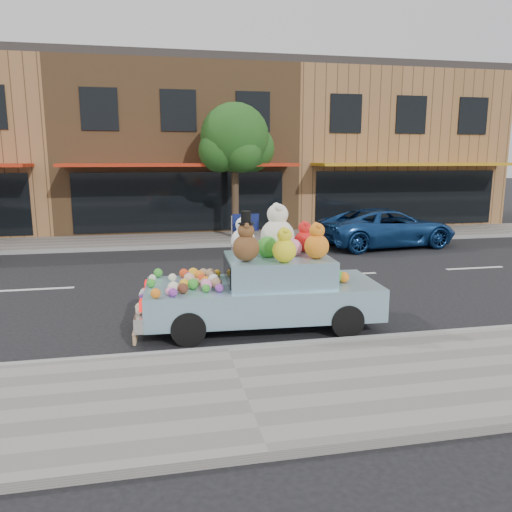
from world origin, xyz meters
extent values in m
plane|color=black|center=(0.00, 0.00, 0.00)|extent=(120.00, 120.00, 0.00)
cube|color=gray|center=(0.00, -6.50, 0.06)|extent=(60.00, 3.00, 0.12)
cube|color=gray|center=(0.00, 6.50, 0.06)|extent=(60.00, 3.00, 0.12)
cube|color=gray|center=(0.00, -5.00, 0.07)|extent=(60.00, 0.12, 0.13)
cube|color=gray|center=(0.00, 5.00, 0.07)|extent=(60.00, 0.12, 0.13)
cube|color=brown|center=(0.00, 12.00, 3.50)|extent=(10.00, 8.00, 7.00)
cube|color=#332D2B|center=(0.00, 12.00, 7.15)|extent=(10.00, 8.00, 0.30)
cube|color=black|center=(0.00, 7.98, 1.40)|extent=(8.50, 0.06, 2.40)
cube|color=red|center=(0.00, 7.10, 2.90)|extent=(9.00, 1.80, 0.12)
cube|color=black|center=(-3.00, 7.98, 5.00)|extent=(1.40, 0.06, 1.60)
cube|color=black|center=(0.00, 7.98, 5.00)|extent=(1.40, 0.06, 1.60)
cube|color=black|center=(3.00, 7.98, 5.00)|extent=(1.40, 0.06, 1.60)
cube|color=#93653D|center=(10.00, 12.00, 3.50)|extent=(10.00, 8.00, 7.00)
cube|color=#332D2B|center=(10.00, 12.00, 7.15)|extent=(10.00, 8.00, 0.30)
cube|color=black|center=(10.00, 7.98, 1.40)|extent=(8.50, 0.06, 2.40)
cube|color=#C08816|center=(10.00, 7.10, 2.90)|extent=(9.00, 1.80, 0.12)
cube|color=black|center=(7.00, 7.98, 5.00)|extent=(1.40, 0.06, 1.60)
cube|color=black|center=(10.00, 7.98, 5.00)|extent=(1.40, 0.06, 1.60)
cube|color=black|center=(13.00, 7.98, 5.00)|extent=(1.40, 0.06, 1.60)
cylinder|color=#38281C|center=(2.00, 6.50, 1.60)|extent=(0.28, 0.28, 3.20)
sphere|color=#1B4614|center=(2.00, 6.50, 3.92)|extent=(2.60, 2.60, 2.60)
sphere|color=#1B4614|center=(2.70, 6.80, 3.52)|extent=(1.80, 1.80, 1.80)
sphere|color=#1B4614|center=(1.40, 6.30, 3.42)|extent=(1.60, 1.60, 1.60)
sphere|color=#1B4614|center=(2.20, 5.90, 3.32)|extent=(1.40, 1.40, 1.40)
sphere|color=#1B4614|center=(1.70, 7.10, 3.62)|extent=(1.60, 1.60, 1.60)
imported|color=navy|center=(7.12, 3.91, 0.69)|extent=(5.19, 2.83, 1.38)
cylinder|color=black|center=(2.21, -4.61, 0.30)|extent=(0.61, 0.23, 0.60)
cylinder|color=black|center=(2.29, -3.05, 0.30)|extent=(0.61, 0.23, 0.60)
cylinder|color=black|center=(-0.59, -4.47, 0.30)|extent=(0.61, 0.23, 0.60)
cylinder|color=black|center=(-0.51, -2.91, 0.30)|extent=(0.61, 0.23, 0.60)
cube|color=#84B0C5|center=(0.85, -3.76, 0.55)|extent=(4.38, 1.92, 0.60)
cube|color=#84B0C5|center=(1.15, -3.77, 1.10)|extent=(1.97, 1.60, 0.50)
cube|color=silver|center=(-1.37, -3.65, 0.40)|extent=(0.25, 1.79, 0.26)
cube|color=red|center=(-1.35, -4.33, 0.72)|extent=(0.07, 0.28, 0.16)
cube|color=red|center=(-1.28, -2.97, 0.72)|extent=(0.07, 0.28, 0.16)
cube|color=black|center=(0.20, -3.73, 1.10)|extent=(0.11, 1.30, 0.40)
sphere|color=#573418|center=(0.48, -4.09, 1.59)|extent=(0.48, 0.48, 0.48)
sphere|color=#573418|center=(0.48, -4.09, 1.90)|extent=(0.30, 0.30, 0.30)
sphere|color=#573418|center=(0.48, -4.19, 1.99)|extent=(0.11, 0.11, 0.11)
sphere|color=#573418|center=(0.48, -3.99, 1.99)|extent=(0.11, 0.11, 0.11)
cylinder|color=black|center=(0.48, -4.09, 2.02)|extent=(0.28, 0.28, 0.02)
cylinder|color=black|center=(0.48, -4.09, 2.13)|extent=(0.18, 0.18, 0.22)
sphere|color=#F6ECC3|center=(1.22, -3.43, 1.68)|extent=(0.65, 0.65, 0.65)
sphere|color=#F6ECC3|center=(1.22, -3.43, 2.10)|extent=(0.41, 0.41, 0.41)
sphere|color=#F6ECC3|center=(1.22, -3.57, 2.23)|extent=(0.15, 0.15, 0.15)
sphere|color=#F6ECC3|center=(1.22, -3.29, 2.23)|extent=(0.15, 0.15, 0.15)
sphere|color=orange|center=(1.78, -4.11, 1.58)|extent=(0.45, 0.45, 0.45)
sphere|color=orange|center=(1.78, -4.11, 1.87)|extent=(0.28, 0.28, 0.28)
sphere|color=orange|center=(1.78, -4.21, 1.96)|extent=(0.11, 0.11, 0.11)
sphere|color=orange|center=(1.78, -4.01, 1.96)|extent=(0.11, 0.11, 0.11)
sphere|color=red|center=(1.77, -3.41, 1.56)|extent=(0.41, 0.41, 0.41)
sphere|color=red|center=(1.77, -3.41, 1.82)|extent=(0.25, 0.25, 0.25)
sphere|color=red|center=(1.77, -3.50, 1.90)|extent=(0.10, 0.10, 0.10)
sphere|color=red|center=(1.77, -3.32, 1.90)|extent=(0.10, 0.10, 0.10)
sphere|color=white|center=(0.57, -3.29, 1.59)|extent=(0.48, 0.48, 0.48)
sphere|color=white|center=(0.57, -3.29, 1.89)|extent=(0.30, 0.30, 0.30)
sphere|color=white|center=(0.57, -3.40, 1.99)|extent=(0.11, 0.11, 0.11)
sphere|color=white|center=(0.57, -3.19, 1.99)|extent=(0.11, 0.11, 0.11)
sphere|color=yellow|center=(1.12, -4.32, 1.56)|extent=(0.42, 0.42, 0.42)
sphere|color=yellow|center=(1.12, -4.32, 1.83)|extent=(0.26, 0.26, 0.26)
sphere|color=yellow|center=(1.12, -4.42, 1.92)|extent=(0.10, 0.10, 0.10)
sphere|color=yellow|center=(1.12, -4.23, 1.92)|extent=(0.10, 0.10, 0.10)
sphere|color=#308A25|center=(0.95, -3.76, 1.53)|extent=(0.40, 0.40, 0.40)
sphere|color=pink|center=(1.45, -3.74, 1.50)|extent=(0.32, 0.32, 0.32)
sphere|color=beige|center=(-0.80, -4.12, 0.95)|extent=(0.20, 0.20, 0.20)
sphere|color=#308A25|center=(-0.25, -4.21, 0.92)|extent=(0.15, 0.15, 0.15)
sphere|color=beige|center=(-0.79, -3.31, 0.93)|extent=(0.15, 0.15, 0.15)
sphere|color=orange|center=(-0.38, -3.12, 0.95)|extent=(0.21, 0.21, 0.21)
sphere|color=#752D8C|center=(-0.82, -4.39, 0.93)|extent=(0.15, 0.15, 0.15)
sphere|color=#308A25|center=(-1.18, -3.68, 0.93)|extent=(0.16, 0.16, 0.16)
sphere|color=red|center=(-0.56, -3.03, 0.94)|extent=(0.18, 0.18, 0.18)
sphere|color=#8C6B4D|center=(-0.03, -3.31, 0.93)|extent=(0.16, 0.16, 0.16)
sphere|color=orange|center=(-1.11, -4.42, 0.94)|extent=(0.17, 0.17, 0.17)
sphere|color=red|center=(-0.26, -3.53, 0.93)|extent=(0.17, 0.17, 0.17)
sphere|color=#752D8C|center=(-0.02, -4.25, 0.92)|extent=(0.15, 0.15, 0.15)
sphere|color=orange|center=(-0.20, -3.66, 0.93)|extent=(0.15, 0.15, 0.15)
sphere|color=#8C6B4D|center=(-0.37, -3.67, 0.92)|extent=(0.14, 0.14, 0.14)
sphere|color=silver|center=(-0.06, -3.74, 0.96)|extent=(0.21, 0.21, 0.21)
sphere|color=#8C6B4D|center=(-0.06, -3.23, 0.95)|extent=(0.20, 0.20, 0.20)
sphere|color=#8C6B4D|center=(-0.19, -3.13, 0.94)|extent=(0.19, 0.19, 0.19)
sphere|color=pink|center=(-0.88, -4.27, 0.92)|extent=(0.14, 0.14, 0.14)
sphere|color=orange|center=(0.09, -3.08, 0.92)|extent=(0.14, 0.14, 0.14)
sphere|color=pink|center=(-0.23, -4.07, 0.95)|extent=(0.20, 0.20, 0.20)
sphere|color=orange|center=(-0.27, -3.22, 0.94)|extent=(0.17, 0.17, 0.17)
sphere|color=#752D8C|center=(-0.46, -3.15, 0.92)|extent=(0.14, 0.14, 0.14)
sphere|color=#308A25|center=(-0.46, -3.96, 0.95)|extent=(0.19, 0.19, 0.19)
sphere|color=orange|center=(-0.61, -3.90, 0.94)|extent=(0.18, 0.18, 0.18)
sphere|color=#8C6B4D|center=(-0.04, -4.00, 0.95)|extent=(0.21, 0.21, 0.21)
sphere|color=#308A25|center=(-1.05, -2.89, 0.94)|extent=(0.17, 0.17, 0.17)
sphere|color=beige|center=(-1.17, -3.22, 0.92)|extent=(0.14, 0.14, 0.14)
sphere|color=#8C6B4D|center=(-0.25, -3.87, 0.93)|extent=(0.17, 0.17, 0.17)
sphere|color=orange|center=(-0.28, -3.22, 0.93)|extent=(0.17, 0.17, 0.17)
sphere|color=#512617|center=(-0.65, -4.20, 0.94)|extent=(0.18, 0.18, 0.18)
sphere|color=#D8A88C|center=(-0.49, -3.64, 0.97)|extent=(0.22, 0.22, 0.22)
sphere|color=beige|center=(-1.39, -4.09, 0.61)|extent=(0.16, 0.16, 0.16)
sphere|color=beige|center=(-1.34, -3.20, 0.61)|extent=(0.16, 0.16, 0.16)
sphere|color=red|center=(-1.35, -3.23, 0.59)|extent=(0.13, 0.13, 0.13)
sphere|color=red|center=(-1.33, -2.90, 0.59)|extent=(0.12, 0.12, 0.12)
sphere|color=silver|center=(-1.34, -3.05, 0.60)|extent=(0.15, 0.15, 0.15)
sphere|color=silver|center=(-1.35, -3.25, 0.61)|extent=(0.16, 0.16, 0.16)
sphere|color=beige|center=(-1.40, -4.25, 0.59)|extent=(0.12, 0.12, 0.12)
sphere|color=#752D8C|center=(-1.35, -3.39, 0.60)|extent=(0.13, 0.13, 0.13)
sphere|color=#512617|center=(2.27, -3.88, 0.95)|extent=(0.20, 0.20, 0.20)
sphere|color=#752D8C|center=(2.37, -4.01, 0.94)|extent=(0.17, 0.17, 0.17)
sphere|color=orange|center=(2.36, -4.04, 0.95)|extent=(0.20, 0.20, 0.20)
sphere|color=#308A25|center=(2.23, -3.98, 0.98)|extent=(0.25, 0.25, 0.25)
cylinder|color=#997A54|center=(-1.49, -4.49, 0.17)|extent=(0.06, 0.06, 0.17)
sphere|color=#997A54|center=(-1.49, -4.49, 0.26)|extent=(0.07, 0.07, 0.07)
cylinder|color=#997A54|center=(-1.48, -4.40, 0.17)|extent=(0.06, 0.06, 0.17)
sphere|color=#997A54|center=(-1.48, -4.40, 0.26)|extent=(0.07, 0.07, 0.07)
cylinder|color=#997A54|center=(-1.48, -4.30, 0.17)|extent=(0.06, 0.06, 0.17)
sphere|color=#997A54|center=(-1.48, -4.30, 0.26)|extent=(0.07, 0.07, 0.07)
cylinder|color=#997A54|center=(-1.48, -4.21, 0.17)|extent=(0.06, 0.06, 0.17)
sphere|color=#997A54|center=(-1.48, -4.21, 0.26)|extent=(0.07, 0.07, 0.07)
cylinder|color=#997A54|center=(-1.47, -4.11, 0.17)|extent=(0.06, 0.06, 0.17)
sphere|color=#997A54|center=(-1.47, -4.11, 0.26)|extent=(0.07, 0.07, 0.07)
cylinder|color=#997A54|center=(-1.47, -4.02, 0.17)|extent=(0.06, 0.06, 0.17)
sphere|color=#997A54|center=(-1.47, -4.02, 0.26)|extent=(0.07, 0.07, 0.07)
cylinder|color=#997A54|center=(-1.46, -3.92, 0.17)|extent=(0.06, 0.06, 0.17)
sphere|color=#997A54|center=(-1.46, -3.92, 0.26)|extent=(0.07, 0.07, 0.07)
cylinder|color=#997A54|center=(-1.46, -3.83, 0.17)|extent=(0.06, 0.06, 0.17)
sphere|color=#997A54|center=(-1.46, -3.83, 0.26)|extent=(0.07, 0.07, 0.07)
cylinder|color=#997A54|center=(-1.45, -3.74, 0.17)|extent=(0.06, 0.06, 0.17)
sphere|color=#997A54|center=(-1.45, -3.74, 0.26)|extent=(0.07, 0.07, 0.07)
cylinder|color=#997A54|center=(-1.45, -3.64, 0.17)|extent=(0.06, 0.06, 0.17)
sphere|color=#997A54|center=(-1.45, -3.64, 0.26)|extent=(0.07, 0.07, 0.07)
cylinder|color=#997A54|center=(-1.44, -3.55, 0.17)|extent=(0.06, 0.06, 0.17)
sphere|color=#997A54|center=(-1.44, -3.55, 0.26)|extent=(0.07, 0.07, 0.07)
cylinder|color=#997A54|center=(-1.44, -3.45, 0.17)|extent=(0.06, 0.06, 0.17)
sphere|color=#997A54|center=(-1.44, -3.45, 0.26)|extent=(0.07, 0.07, 0.07)
cylinder|color=#997A54|center=(-1.43, -3.36, 0.17)|extent=(0.06, 0.06, 0.17)
sphere|color=#997A54|center=(-1.43, -3.36, 0.26)|extent=(0.07, 0.07, 0.07)
cylinder|color=#997A54|center=(-1.43, -3.26, 0.17)|extent=(0.06, 0.06, 0.17)
sphere|color=#997A54|center=(-1.43, -3.26, 0.26)|extent=(0.07, 0.07, 0.07)
cylinder|color=#997A54|center=(-1.42, -3.17, 0.17)|extent=(0.06, 0.06, 0.17)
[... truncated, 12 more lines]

